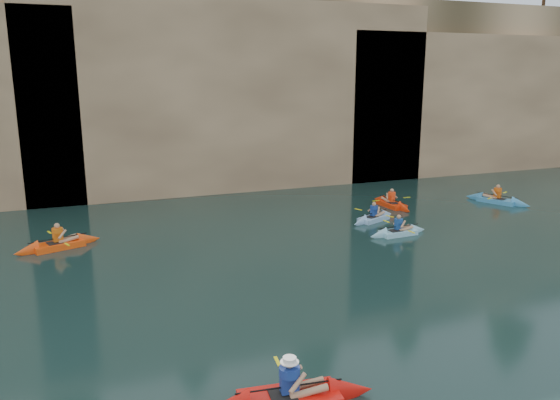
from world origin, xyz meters
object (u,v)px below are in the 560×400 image
object	(u,v)px
kayaker_orange	(59,245)
kayaker_red_far	(391,204)
kayaker_ltblue_near	(398,232)
main_kayaker	(289,398)

from	to	relation	value
kayaker_orange	kayaker_red_far	bearing A→B (deg)	-14.15
kayaker_orange	kayaker_red_far	world-z (taller)	kayaker_orange
kayaker_orange	kayaker_red_far	distance (m)	16.44
kayaker_orange	kayaker_ltblue_near	size ratio (longest dim) A/B	1.20
main_kayaker	kayaker_red_far	distance (m)	18.71
kayaker_orange	kayaker_ltblue_near	distance (m)	14.21
kayaker_ltblue_near	main_kayaker	bearing A→B (deg)	-135.39
main_kayaker	kayaker_red_far	bearing A→B (deg)	58.04
main_kayaker	kayaker_orange	xyz separation A→B (m)	(-4.68, 13.28, -0.03)
main_kayaker	kayaker_ltblue_near	xyz separation A→B (m)	(9.14, 9.97, -0.05)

